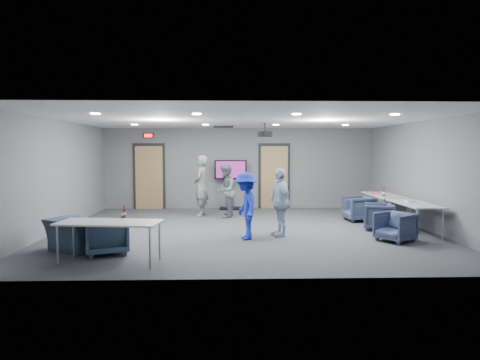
{
  "coord_description": "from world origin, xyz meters",
  "views": [
    {
      "loc": [
        -0.41,
        -10.4,
        1.97
      ],
      "look_at": [
        -0.06,
        0.56,
        1.2
      ],
      "focal_mm": 32.0,
      "sensor_mm": 36.0,
      "label": 1
    }
  ],
  "objects_px": {
    "chair_right_a": "(359,209)",
    "projector": "(265,134)",
    "table_right_b": "(415,205)",
    "tv_stand": "(231,181)",
    "chair_right_b": "(379,217)",
    "chair_right_c": "(395,227)",
    "table_right_a": "(385,196)",
    "bottle_front": "(124,213)",
    "bottle_right": "(384,193)",
    "table_front_left": "(110,224)",
    "person_b": "(225,191)",
    "chair_front_b": "(76,234)",
    "person_c": "(280,202)",
    "person_a": "(201,186)",
    "chair_front_a": "(106,235)",
    "person_d": "(246,206)"
  },
  "relations": [
    {
      "from": "chair_right_a",
      "to": "person_a",
      "type": "bearing_deg",
      "value": -109.43
    },
    {
      "from": "person_c",
      "to": "tv_stand",
      "type": "xyz_separation_m",
      "value": [
        -1.09,
        4.46,
        0.15
      ]
    },
    {
      "from": "chair_right_b",
      "to": "table_right_a",
      "type": "bearing_deg",
      "value": 173.3
    },
    {
      "from": "chair_front_a",
      "to": "table_front_left",
      "type": "distance_m",
      "value": 0.79
    },
    {
      "from": "person_d",
      "to": "chair_front_a",
      "type": "bearing_deg",
      "value": -74.02
    },
    {
      "from": "chair_right_b",
      "to": "table_right_b",
      "type": "xyz_separation_m",
      "value": [
        0.65,
        -0.53,
        0.35
      ]
    },
    {
      "from": "chair_right_a",
      "to": "chair_front_a",
      "type": "bearing_deg",
      "value": -64.16
    },
    {
      "from": "person_d",
      "to": "table_right_b",
      "type": "height_order",
      "value": "person_d"
    },
    {
      "from": "chair_front_b",
      "to": "bottle_right",
      "type": "xyz_separation_m",
      "value": [
        7.18,
        2.88,
        0.5
      ]
    },
    {
      "from": "person_b",
      "to": "table_right_a",
      "type": "distance_m",
      "value": 4.51
    },
    {
      "from": "chair_right_b",
      "to": "projector",
      "type": "relative_size",
      "value": 1.94
    },
    {
      "from": "person_a",
      "to": "bottle_right",
      "type": "height_order",
      "value": "person_a"
    },
    {
      "from": "person_c",
      "to": "bottle_front",
      "type": "height_order",
      "value": "person_c"
    },
    {
      "from": "table_right_a",
      "to": "bottle_front",
      "type": "xyz_separation_m",
      "value": [
        -6.28,
        -3.87,
        0.13
      ]
    },
    {
      "from": "chair_right_b",
      "to": "projector",
      "type": "height_order",
      "value": "projector"
    },
    {
      "from": "person_d",
      "to": "table_front_left",
      "type": "xyz_separation_m",
      "value": [
        -2.45,
        -1.93,
        -0.06
      ]
    },
    {
      "from": "tv_stand",
      "to": "table_front_left",
      "type": "bearing_deg",
      "value": -107.8
    },
    {
      "from": "person_c",
      "to": "chair_right_c",
      "type": "xyz_separation_m",
      "value": [
        2.41,
        -0.7,
        -0.46
      ]
    },
    {
      "from": "person_b",
      "to": "person_c",
      "type": "relative_size",
      "value": 1.01
    },
    {
      "from": "bottle_right",
      "to": "tv_stand",
      "type": "xyz_separation_m",
      "value": [
        -4.09,
        2.87,
        0.11
      ]
    },
    {
      "from": "table_right_b",
      "to": "bottle_right",
      "type": "bearing_deg",
      "value": 7.24
    },
    {
      "from": "projector",
      "to": "table_front_left",
      "type": "bearing_deg",
      "value": -129.93
    },
    {
      "from": "chair_right_c",
      "to": "bottle_right",
      "type": "height_order",
      "value": "bottle_right"
    },
    {
      "from": "tv_stand",
      "to": "projector",
      "type": "bearing_deg",
      "value": -71.57
    },
    {
      "from": "table_right_b",
      "to": "tv_stand",
      "type": "distance_m",
      "value": 6.1
    },
    {
      "from": "table_right_b",
      "to": "tv_stand",
      "type": "xyz_separation_m",
      "value": [
        -4.28,
        4.35,
        0.25
      ]
    },
    {
      "from": "person_a",
      "to": "person_c",
      "type": "xyz_separation_m",
      "value": [
        2.0,
        -3.1,
        -0.13
      ]
    },
    {
      "from": "table_front_left",
      "to": "projector",
      "type": "bearing_deg",
      "value": 59.99
    },
    {
      "from": "chair_right_a",
      "to": "chair_right_c",
      "type": "distance_m",
      "value": 2.67
    },
    {
      "from": "person_c",
      "to": "chair_right_c",
      "type": "distance_m",
      "value": 2.55
    },
    {
      "from": "chair_right_b",
      "to": "chair_right_c",
      "type": "relative_size",
      "value": 1.04
    },
    {
      "from": "table_front_left",
      "to": "table_right_b",
      "type": "bearing_deg",
      "value": 27.42
    },
    {
      "from": "person_a",
      "to": "projector",
      "type": "bearing_deg",
      "value": 61.75
    },
    {
      "from": "table_right_b",
      "to": "tv_stand",
      "type": "relative_size",
      "value": 1.05
    },
    {
      "from": "person_b",
      "to": "chair_front_b",
      "type": "relative_size",
      "value": 1.59
    },
    {
      "from": "chair_front_b",
      "to": "bottle_front",
      "type": "height_order",
      "value": "bottle_front"
    },
    {
      "from": "chair_front_a",
      "to": "table_front_left",
      "type": "height_order",
      "value": "table_front_left"
    },
    {
      "from": "chair_front_a",
      "to": "bottle_right",
      "type": "xyz_separation_m",
      "value": [
        6.51,
        3.21,
        0.47
      ]
    },
    {
      "from": "table_right_a",
      "to": "projector",
      "type": "bearing_deg",
      "value": 94.02
    },
    {
      "from": "table_right_b",
      "to": "chair_front_b",
      "type": "bearing_deg",
      "value": 100.76
    },
    {
      "from": "table_right_a",
      "to": "projector",
      "type": "height_order",
      "value": "projector"
    },
    {
      "from": "chair_right_c",
      "to": "table_front_left",
      "type": "height_order",
      "value": "table_front_left"
    },
    {
      "from": "tv_stand",
      "to": "table_right_a",
      "type": "bearing_deg",
      "value": -29.79
    },
    {
      "from": "chair_right_a",
      "to": "chair_right_b",
      "type": "relative_size",
      "value": 1.05
    },
    {
      "from": "table_right_a",
      "to": "person_d",
      "type": "bearing_deg",
      "value": 120.66
    },
    {
      "from": "person_d",
      "to": "chair_front_b",
      "type": "xyz_separation_m",
      "value": [
        -3.38,
        -0.93,
        -0.42
      ]
    },
    {
      "from": "person_c",
      "to": "table_front_left",
      "type": "relative_size",
      "value": 0.85
    },
    {
      "from": "person_a",
      "to": "projector",
      "type": "xyz_separation_m",
      "value": [
        1.8,
        -1.32,
        1.5
      ]
    },
    {
      "from": "table_front_left",
      "to": "projector",
      "type": "distance_m",
      "value": 5.37
    },
    {
      "from": "chair_right_a",
      "to": "projector",
      "type": "relative_size",
      "value": 2.03
    }
  ]
}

